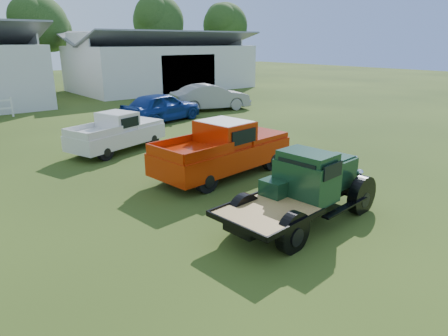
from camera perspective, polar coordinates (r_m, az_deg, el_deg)
ground at (r=10.53m, az=3.37°, el=-7.20°), size 120.00×120.00×0.00m
shed_right at (r=39.73m, az=-8.82°, el=14.85°), size 16.80×9.20×5.20m
tree_c at (r=41.58m, az=-24.64°, el=16.27°), size 5.40×5.40×9.00m
tree_d at (r=47.75m, az=-9.24°, el=18.16°), size 6.00×6.00×10.00m
tree_e at (r=50.77m, az=0.17°, el=18.05°), size 5.70×5.70×9.50m
vintage_flatbed at (r=10.16m, az=11.30°, el=-2.84°), size 4.79×2.19×1.85m
red_pickup at (r=13.55m, az=-0.20°, el=2.82°), size 5.39×2.52×1.90m
white_pickup at (r=17.29m, az=-15.07°, el=4.96°), size 4.65×2.90×1.60m
misc_car_blue at (r=23.28m, az=-8.92°, el=8.61°), size 5.23×2.99×1.68m
misc_car_grey at (r=27.00m, az=-1.90°, el=10.07°), size 5.48×3.14×1.71m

